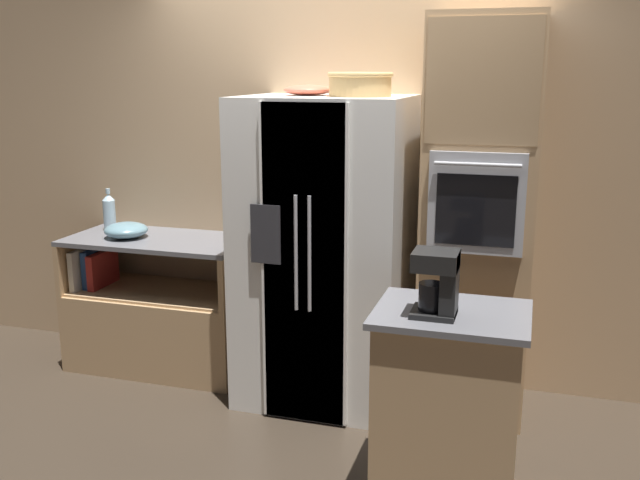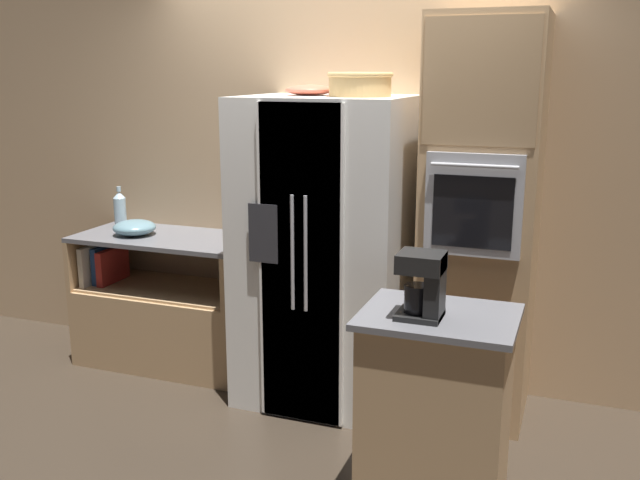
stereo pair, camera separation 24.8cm
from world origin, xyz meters
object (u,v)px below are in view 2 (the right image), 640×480
at_px(refrigerator, 326,252).
at_px(coffee_maker, 425,283).
at_px(wicker_basket, 360,83).
at_px(wall_oven, 481,222).
at_px(bottle_tall, 120,209).
at_px(fruit_bowl, 309,90).
at_px(mixing_bowl, 134,228).

xyz_separation_m(refrigerator, coffee_maker, (0.80, -0.95, 0.16)).
relative_size(wicker_basket, coffee_maker, 1.25).
distance_m(wall_oven, bottle_tall, 2.48).
height_order(refrigerator, fruit_bowl, fruit_bowl).
xyz_separation_m(wicker_basket, mixing_bowl, (-1.58, 0.09, -0.95)).
bearing_deg(wall_oven, fruit_bowl, -176.52).
bearing_deg(wicker_basket, fruit_bowl, 166.86).
relative_size(fruit_bowl, mixing_bowl, 0.98).
relative_size(wall_oven, wicker_basket, 6.22).
bearing_deg(refrigerator, wall_oven, 6.57).
relative_size(refrigerator, mixing_bowl, 6.44).
distance_m(refrigerator, wall_oven, 0.91).
distance_m(wicker_basket, fruit_bowl, 0.34).
xyz_separation_m(fruit_bowl, coffee_maker, (0.92, -0.99, -0.78)).
height_order(wicker_basket, bottle_tall, wicker_basket).
distance_m(bottle_tall, mixing_bowl, 0.29).
bearing_deg(coffee_maker, refrigerator, 130.10).
bearing_deg(fruit_bowl, wall_oven, 3.48).
xyz_separation_m(fruit_bowl, bottle_tall, (-1.48, 0.17, -0.83)).
bearing_deg(bottle_tall, refrigerator, -7.68).
bearing_deg(fruit_bowl, mixing_bowl, 179.49).
height_order(refrigerator, coffee_maker, refrigerator).
bearing_deg(wall_oven, mixing_bowl, -178.74).
distance_m(wicker_basket, mixing_bowl, 1.85).
relative_size(wall_oven, coffee_maker, 7.76).
relative_size(refrigerator, bottle_tall, 6.31).
xyz_separation_m(refrigerator, wall_oven, (0.88, 0.10, 0.22)).
bearing_deg(wicker_basket, coffee_maker, -57.17).
height_order(wall_oven, bottle_tall, wall_oven).
relative_size(bottle_tall, coffee_maker, 0.99).
xyz_separation_m(fruit_bowl, mixing_bowl, (-1.25, 0.01, -0.91)).
distance_m(wicker_basket, bottle_tall, 2.02).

